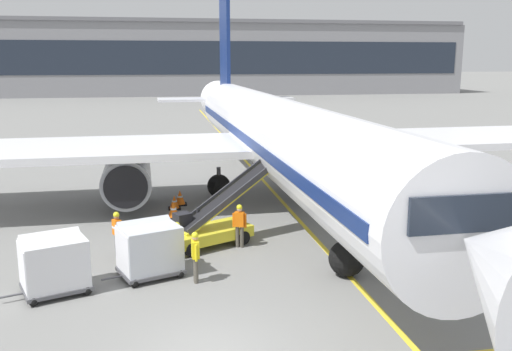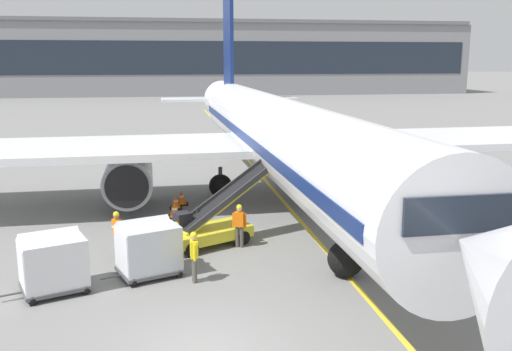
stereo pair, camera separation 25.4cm
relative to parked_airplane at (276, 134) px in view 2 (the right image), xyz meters
The scene contains 13 objects.
parked_airplane is the anchor object (origin of this frame).
belt_loader 8.35m from the parked_airplane, 119.84° to the right, with size 5.17×3.45×3.33m.
baggage_cart_lead 12.00m from the parked_airplane, 123.15° to the right, with size 2.82×2.20×1.91m.
baggage_cart_second 14.47m from the parked_airplane, 131.08° to the right, with size 2.82×2.20×1.91m.
ground_crew_by_loader 11.11m from the parked_airplane, 134.65° to the right, with size 0.39×0.52×1.74m.
ground_crew_by_carts 8.38m from the parked_airplane, 111.60° to the right, with size 0.53×0.37×1.74m.
ground_crew_marshaller 12.03m from the parked_airplane, 114.64° to the right, with size 0.26×0.57×1.74m.
ground_crew_wingwalker 11.19m from the parked_airplane, 119.98° to the right, with size 0.43×0.45×1.74m.
safety_cone_engine_keepout 6.24m from the parked_airplane, 167.88° to the right, with size 0.60×0.60×0.68m.
safety_cone_wingtip 6.78m from the parked_airplane, 153.24° to the right, with size 0.65×0.65×0.73m.
safety_cone_nose_mark 5.87m from the parked_airplane, behind, with size 0.67×0.67×0.76m.
apron_guidance_line_lead_in 3.56m from the parked_airplane, 68.89° to the right, with size 0.20×110.00×0.01m.
terminal_building 92.16m from the parked_airplane, 90.20° to the left, with size 119.55×14.91×15.15m.
Camera 2 is at (-0.82, -12.97, 7.29)m, focal length 39.25 mm.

